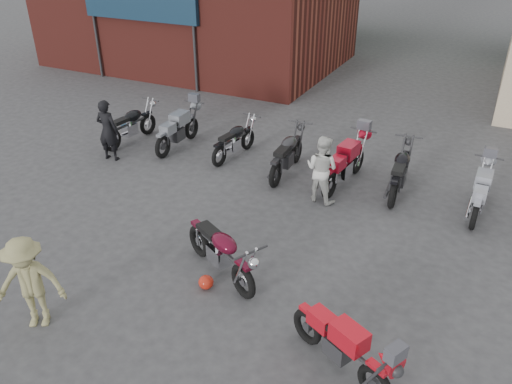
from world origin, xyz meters
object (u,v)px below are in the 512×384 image
at_px(row_bike_2, 235,139).
at_px(row_bike_3, 287,152).
at_px(sportbike, 342,343).
at_px(row_bike_6, 481,190).
at_px(row_bike_0, 131,123).
at_px(vintage_motorcycle, 221,249).
at_px(row_bike_4, 345,161).
at_px(row_bike_5, 400,169).
at_px(helmet, 206,282).
at_px(person_dark, 108,130).
at_px(person_light, 322,169).
at_px(row_bike_1, 178,127).
at_px(person_tan, 30,283).

distance_m(row_bike_2, row_bike_3, 1.69).
relative_size(sportbike, row_bike_6, 0.95).
height_order(row_bike_0, row_bike_6, row_bike_0).
distance_m(vintage_motorcycle, row_bike_4, 4.52).
distance_m(row_bike_2, row_bike_4, 3.16).
bearing_deg(row_bike_6, sportbike, 167.60).
relative_size(row_bike_4, row_bike_6, 1.11).
bearing_deg(sportbike, row_bike_5, 120.93).
height_order(helmet, row_bike_6, row_bike_6).
bearing_deg(person_dark, helmet, 138.43).
distance_m(person_light, row_bike_2, 3.14).
bearing_deg(helmet, row_bike_4, 78.64).
distance_m(helmet, row_bike_2, 5.54).
relative_size(row_bike_1, row_bike_6, 1.07).
height_order(helmet, person_tan, person_tan).
height_order(row_bike_5, row_bike_6, row_bike_5).
bearing_deg(vintage_motorcycle, row_bike_4, 106.37).
bearing_deg(sportbike, helmet, -168.28).
relative_size(person_light, row_bike_6, 0.82).
xyz_separation_m(row_bike_0, row_bike_3, (4.84, 0.10, 0.02)).
bearing_deg(person_light, row_bike_3, -27.07).
bearing_deg(row_bike_4, helmet, 176.00).
relative_size(row_bike_0, row_bike_3, 0.97).
xyz_separation_m(helmet, row_bike_0, (-5.34, 4.68, 0.45)).
bearing_deg(sportbike, row_bike_3, 146.73).
bearing_deg(row_bike_4, person_dark, 110.07).
relative_size(helmet, row_bike_6, 0.14).
height_order(sportbike, row_bike_5, row_bike_5).
relative_size(helmet, row_bike_0, 0.14).
relative_size(person_light, row_bike_5, 0.76).
bearing_deg(row_bike_5, row_bike_0, 89.72).
distance_m(helmet, person_light, 3.99).
bearing_deg(person_tan, row_bike_1, 75.49).
relative_size(row_bike_0, row_bike_4, 0.93).
distance_m(sportbike, row_bike_3, 6.35).
relative_size(row_bike_0, row_bike_2, 1.09).
xyz_separation_m(person_dark, row_bike_6, (9.13, 1.38, -0.27)).
distance_m(row_bike_0, row_bike_3, 4.84).
relative_size(helmet, row_bike_3, 0.13).
bearing_deg(row_bike_0, sportbike, -118.78).
distance_m(helmet, row_bike_1, 6.33).
height_order(vintage_motorcycle, person_dark, person_dark).
bearing_deg(row_bike_0, person_tan, -147.69).
xyz_separation_m(person_dark, row_bike_4, (6.08, 1.37, -0.20)).
bearing_deg(helmet, row_bike_6, 50.39).
distance_m(sportbike, row_bike_2, 7.55).
height_order(person_dark, row_bike_0, person_dark).
bearing_deg(person_dark, row_bike_6, -178.69).
bearing_deg(helmet, person_tan, -135.11).
xyz_separation_m(row_bike_4, row_bike_5, (1.27, 0.19, -0.02)).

